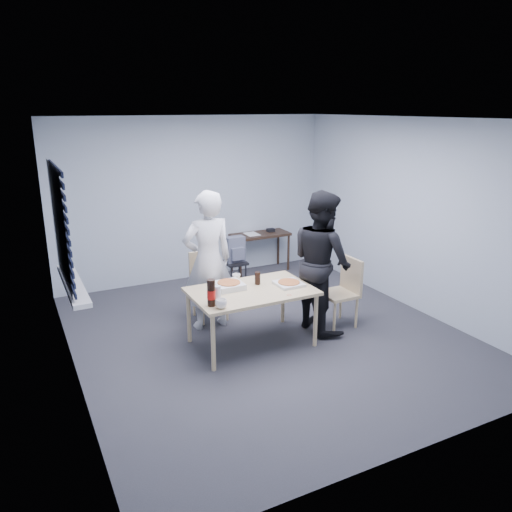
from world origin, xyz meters
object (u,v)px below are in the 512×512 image
person_black (321,261)px  mug_a (221,304)px  soda_bottle (211,293)px  chair_far (207,280)px  side_table (260,238)px  backpack (235,250)px  person_white (208,261)px  mug_b (236,278)px  chair_right (344,287)px  stool (235,268)px  dining_table (252,295)px

person_black → mug_a: person_black is taller
person_black → soda_bottle: size_ratio=6.02×
chair_far → side_table: size_ratio=0.90×
backpack → side_table: bearing=24.0°
person_white → mug_b: 0.45m
mug_a → person_white: bearing=75.8°
chair_right → stool: bearing=111.2°
side_table → stool: 1.02m
dining_table → backpack: backpack is taller
chair_far → backpack: bearing=45.0°
person_white → soda_bottle: (-0.33, -0.94, -0.06)m
soda_bottle → person_black: bearing=9.8°
chair_far → soda_bottle: 1.37m
side_table → soda_bottle: bearing=-126.2°
side_table → mug_b: size_ratio=9.92×
mug_b → backpack: bearing=66.0°
backpack → mug_b: backpack is taller
chair_right → person_white: (-1.57, 0.73, 0.37)m
chair_right → person_black: (-0.32, 0.06, 0.37)m
dining_table → stool: bearing=71.4°
side_table → backpack: size_ratio=2.51×
person_white → side_table: bearing=-133.2°
chair_right → backpack: chair_right is taller
chair_right → mug_b: bearing=164.4°
stool → mug_b: bearing=-113.8°
stool → mug_b: mug_b is taller
chair_right → mug_a: chair_right is taller
chair_far → mug_b: size_ratio=8.90×
person_black → chair_right: bearing=-101.1°
person_white → stool: bearing=-128.4°
chair_far → backpack: size_ratio=2.25×
backpack → soda_bottle: (-1.20, -2.02, 0.19)m
side_table → backpack: bearing=-139.4°
chair_far → stool: chair_far is taller
dining_table → mug_b: size_ratio=14.09×
dining_table → mug_a: bearing=-146.6°
person_white → backpack: 1.40m
backpack → mug_b: size_ratio=3.95×
backpack → soda_bottle: soda_bottle is taller
person_black → stool: size_ratio=3.98×
dining_table → backpack: bearing=71.2°
chair_right → mug_a: bearing=-170.2°
stool → mug_a: mug_a is taller
dining_table → mug_b: 0.36m
stool → mug_a: (-1.13, -2.14, 0.40)m
soda_bottle → mug_b: bearing=46.3°
side_table → mug_b: (-1.39, -2.08, 0.15)m
chair_right → stool: size_ratio=2.00×
dining_table → chair_far: size_ratio=1.58×
stool → backpack: 0.30m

